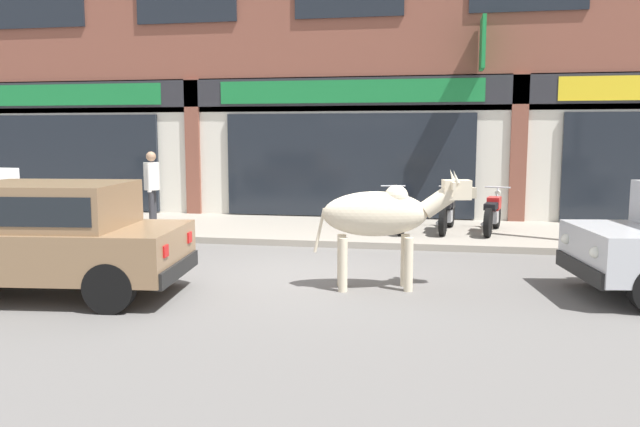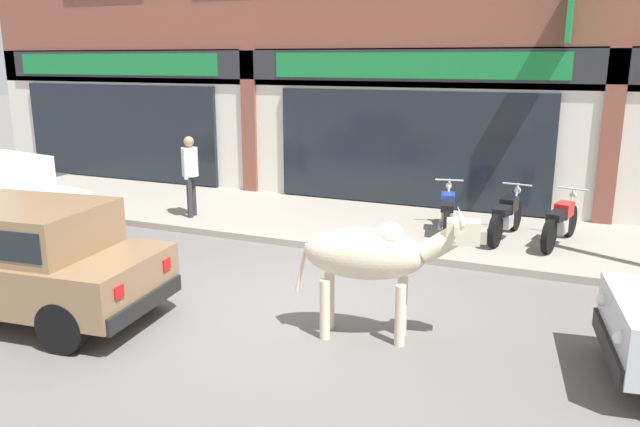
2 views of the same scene
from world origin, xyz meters
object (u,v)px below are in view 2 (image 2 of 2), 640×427
at_px(cow, 373,255).
at_px(motorcycle_2, 561,222).
at_px(car_1, 23,255).
at_px(pedestrian, 190,168).
at_px(motorcycle_0, 447,212).
at_px(motorcycle_1, 506,217).

xyz_separation_m(cow, motorcycle_2, (1.82, 4.47, -0.50)).
xyz_separation_m(car_1, pedestrian, (-0.81, 4.75, 0.29)).
distance_m(cow, pedestrian, 6.17).
height_order(car_1, motorcycle_0, car_1).
height_order(cow, car_1, cow).
distance_m(cow, motorcycle_0, 4.44).
bearing_deg(motorcycle_1, pedestrian, -171.74).
distance_m(car_1, pedestrian, 4.83).
xyz_separation_m(motorcycle_0, motorcycle_2, (1.90, 0.06, 0.00)).
bearing_deg(motorcycle_2, pedestrian, -172.91).
relative_size(car_1, pedestrian, 2.33).
bearing_deg(motorcycle_1, motorcycle_0, -176.06).
bearing_deg(car_1, motorcycle_1, 47.55).
relative_size(motorcycle_1, motorcycle_2, 1.01).
distance_m(motorcycle_1, pedestrian, 6.03).
xyz_separation_m(cow, pedestrian, (-5.00, 3.62, 0.10)).
relative_size(motorcycle_1, pedestrian, 1.13).
relative_size(car_1, motorcycle_2, 2.09).
relative_size(motorcycle_0, motorcycle_1, 0.99).
distance_m(cow, motorcycle_2, 4.85).
bearing_deg(cow, motorcycle_0, 91.03).
height_order(cow, pedestrian, pedestrian).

